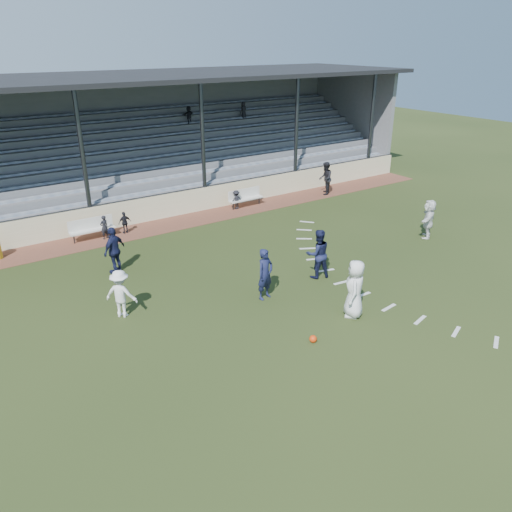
{
  "coord_description": "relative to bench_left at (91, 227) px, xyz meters",
  "views": [
    {
      "loc": [
        -9.01,
        -10.72,
        8.28
      ],
      "look_at": [
        0.0,
        2.5,
        1.3
      ],
      "focal_mm": 35.0,
      "sensor_mm": 36.0,
      "label": 1
    }
  ],
  "objects": [
    {
      "name": "football",
      "position": [
        2.77,
        -12.0,
        -0.47
      ],
      "size": [
        0.23,
        0.23,
        0.23
      ],
      "primitive_type": "sphere",
      "color": "red",
      "rests_on": "ground"
    },
    {
      "name": "bench_right",
      "position": [
        8.25,
        0.08,
        0.0
      ],
      "size": [
        2.01,
        0.51,
        0.95
      ],
      "rotation": [
        0.0,
        0.0,
        0.03
      ],
      "color": "silver",
      "rests_on": "cinder_track"
    },
    {
      "name": "grandstand",
      "position": [
        3.31,
        5.56,
        1.62
      ],
      "size": [
        34.6,
        9.0,
        6.61
      ],
      "color": "slate",
      "rests_on": "ground"
    },
    {
      "name": "bench_left",
      "position": [
        0.0,
        0.0,
        0.0
      ],
      "size": [
        2.0,
        0.46,
        0.95
      ],
      "rotation": [
        0.0,
        0.0,
        0.01
      ],
      "color": "silver",
      "rests_on": "cinder_track"
    },
    {
      "name": "ground",
      "position": [
        3.31,
        -10.71,
        -0.58
      ],
      "size": [
        90.0,
        90.0,
        0.0
      ],
      "primitive_type": "plane",
      "color": "#253214",
      "rests_on": "ground"
    },
    {
      "name": "player_white_wing",
      "position": [
        -1.33,
        -7.34,
        0.22
      ],
      "size": [
        1.16,
        1.16,
        1.62
      ],
      "primitive_type": "imported",
      "rotation": [
        0.0,
        0.0,
        2.36
      ],
      "color": "silver",
      "rests_on": "ground"
    },
    {
      "name": "player_white_lead",
      "position": [
        4.86,
        -11.52,
        0.39
      ],
      "size": [
        1.11,
        1.11,
        1.94
      ],
      "primitive_type": "imported",
      "rotation": [
        0.0,
        0.0,
        3.93
      ],
      "color": "silver",
      "rests_on": "ground"
    },
    {
      "name": "cinder_track",
      "position": [
        3.31,
        -0.21,
        -0.57
      ],
      "size": [
        34.0,
        2.0,
        0.02
      ],
      "primitive_type": "cube",
      "color": "brown",
      "rests_on": "ground"
    },
    {
      "name": "player_white_back",
      "position": [
        12.61,
        -8.32,
        0.3
      ],
      "size": [
        1.64,
        1.36,
        1.76
      ],
      "primitive_type": "imported",
      "rotation": [
        0.0,
        0.0,
        3.75
      ],
      "color": "silver",
      "rests_on": "ground"
    },
    {
      "name": "sub_left_near",
      "position": [
        0.47,
        -0.33,
        -0.02
      ],
      "size": [
        0.46,
        0.37,
        1.09
      ],
      "primitive_type": "imported",
      "rotation": [
        0.0,
        0.0,
        3.44
      ],
      "color": "black",
      "rests_on": "cinder_track"
    },
    {
      "name": "sub_right",
      "position": [
        7.63,
        -0.03,
        -0.06
      ],
      "size": [
        0.67,
        0.4,
        1.01
      ],
      "primitive_type": "imported",
      "rotation": [
        0.0,
        0.0,
        3.19
      ],
      "color": "black",
      "rests_on": "cinder_track"
    },
    {
      "name": "retaining_wall",
      "position": [
        3.31,
        0.84,
        0.02
      ],
      "size": [
        34.0,
        0.18,
        1.2
      ],
      "primitive_type": "cube",
      "color": "beige",
      "rests_on": "ground"
    },
    {
      "name": "penalty_arc",
      "position": [
        7.43,
        -10.71,
        -0.58
      ],
      "size": [
        3.89,
        14.63,
        0.01
      ],
      "color": "silver",
      "rests_on": "ground"
    },
    {
      "name": "official",
      "position": [
        13.32,
        -0.58,
        0.37
      ],
      "size": [
        1.14,
        1.14,
        1.86
      ],
      "primitive_type": "imported",
      "rotation": [
        0.0,
        0.0,
        3.94
      ],
      "color": "black",
      "rests_on": "cinder_track"
    },
    {
      "name": "player_navy_lead",
      "position": [
        3.2,
        -8.93,
        0.33
      ],
      "size": [
        0.74,
        0.57,
        1.82
      ],
      "primitive_type": "imported",
      "rotation": [
        0.0,
        0.0,
        0.22
      ],
      "color": "#15193A",
      "rests_on": "ground"
    },
    {
      "name": "player_navy_wing",
      "position": [
        -0.33,
        -4.0,
        0.34
      ],
      "size": [
        1.16,
        0.94,
        1.85
      ],
      "primitive_type": "imported",
      "rotation": [
        0.0,
        0.0,
        3.68
      ],
      "color": "#15193A",
      "rests_on": "ground"
    },
    {
      "name": "player_navy_mid",
      "position": [
        5.77,
        -8.67,
        0.37
      ],
      "size": [
        1.09,
        0.95,
        1.9
      ],
      "primitive_type": "imported",
      "rotation": [
        0.0,
        0.0,
        2.85
      ],
      "color": "#15193A",
      "rests_on": "ground"
    },
    {
      "name": "sub_left_far",
      "position": [
        1.48,
        -0.16,
        -0.05
      ],
      "size": [
        0.61,
        0.29,
        1.02
      ],
      "primitive_type": "imported",
      "rotation": [
        0.0,
        0.0,
        3.2
      ],
      "color": "black",
      "rests_on": "cinder_track"
    }
  ]
}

